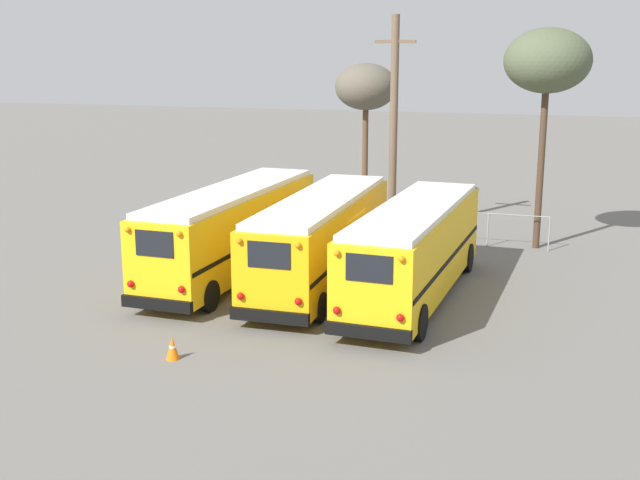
{
  "coord_description": "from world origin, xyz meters",
  "views": [
    {
      "loc": [
        8.22,
        -26.08,
        7.99
      ],
      "look_at": [
        0.0,
        -0.48,
        1.61
      ],
      "focal_mm": 45.0,
      "sensor_mm": 36.0,
      "label": 1
    }
  ],
  "objects_px": {
    "school_bus_0": "(233,228)",
    "school_bus_1": "(321,237)",
    "bare_tree_1": "(547,62)",
    "traffic_cone": "(172,348)",
    "school_bus_2": "(414,248)",
    "bare_tree_0": "(366,88)",
    "utility_pole": "(394,124)"
  },
  "relations": [
    {
      "from": "school_bus_0",
      "to": "school_bus_1",
      "type": "bearing_deg",
      "value": -1.94
    },
    {
      "from": "bare_tree_1",
      "to": "traffic_cone",
      "type": "bearing_deg",
      "value": -118.41
    },
    {
      "from": "school_bus_0",
      "to": "school_bus_2",
      "type": "xyz_separation_m",
      "value": [
        6.79,
        -0.76,
        -0.04
      ]
    },
    {
      "from": "bare_tree_1",
      "to": "traffic_cone",
      "type": "distance_m",
      "value": 19.24
    },
    {
      "from": "bare_tree_0",
      "to": "traffic_cone",
      "type": "distance_m",
      "value": 23.31
    },
    {
      "from": "school_bus_1",
      "to": "bare_tree_1",
      "type": "relative_size",
      "value": 1.2
    },
    {
      "from": "school_bus_0",
      "to": "bare_tree_0",
      "type": "distance_m",
      "value": 15.2
    },
    {
      "from": "school_bus_1",
      "to": "school_bus_2",
      "type": "xyz_separation_m",
      "value": [
        3.39,
        -0.65,
        0.02
      ]
    },
    {
      "from": "school_bus_1",
      "to": "bare_tree_1",
      "type": "distance_m",
      "value": 11.9
    },
    {
      "from": "school_bus_2",
      "to": "bare_tree_1",
      "type": "distance_m",
      "value": 10.8
    },
    {
      "from": "utility_pole",
      "to": "traffic_cone",
      "type": "bearing_deg",
      "value": -97.07
    },
    {
      "from": "school_bus_1",
      "to": "bare_tree_0",
      "type": "xyz_separation_m",
      "value": [
        -2.28,
        14.63,
        4.42
      ]
    },
    {
      "from": "utility_pole",
      "to": "bare_tree_0",
      "type": "relative_size",
      "value": 1.29
    },
    {
      "from": "bare_tree_1",
      "to": "school_bus_2",
      "type": "bearing_deg",
      "value": -112.55
    },
    {
      "from": "bare_tree_0",
      "to": "traffic_cone",
      "type": "bearing_deg",
      "value": -88.29
    },
    {
      "from": "school_bus_2",
      "to": "bare_tree_0",
      "type": "xyz_separation_m",
      "value": [
        -5.67,
        15.28,
        4.4
      ]
    },
    {
      "from": "school_bus_2",
      "to": "utility_pole",
      "type": "distance_m",
      "value": 10.48
    },
    {
      "from": "utility_pole",
      "to": "traffic_cone",
      "type": "relative_size",
      "value": 15.15
    },
    {
      "from": "school_bus_1",
      "to": "school_bus_2",
      "type": "bearing_deg",
      "value": -10.8
    },
    {
      "from": "utility_pole",
      "to": "bare_tree_0",
      "type": "distance_m",
      "value": 6.48
    },
    {
      "from": "school_bus_2",
      "to": "utility_pole",
      "type": "xyz_separation_m",
      "value": [
        -2.91,
        9.56,
        3.15
      ]
    },
    {
      "from": "bare_tree_1",
      "to": "utility_pole",
      "type": "bearing_deg",
      "value": 169.69
    },
    {
      "from": "traffic_cone",
      "to": "school_bus_1",
      "type": "bearing_deg",
      "value": 78.55
    },
    {
      "from": "school_bus_0",
      "to": "bare_tree_1",
      "type": "distance_m",
      "value": 14.05
    },
    {
      "from": "school_bus_2",
      "to": "school_bus_0",
      "type": "bearing_deg",
      "value": 173.59
    },
    {
      "from": "school_bus_1",
      "to": "bare_tree_0",
      "type": "relative_size",
      "value": 1.45
    },
    {
      "from": "school_bus_1",
      "to": "school_bus_2",
      "type": "distance_m",
      "value": 3.45
    },
    {
      "from": "school_bus_1",
      "to": "utility_pole",
      "type": "distance_m",
      "value": 9.47
    },
    {
      "from": "school_bus_0",
      "to": "bare_tree_1",
      "type": "xyz_separation_m",
      "value": [
        10.28,
        7.63,
        5.79
      ]
    },
    {
      "from": "school_bus_0",
      "to": "school_bus_1",
      "type": "relative_size",
      "value": 1.03
    },
    {
      "from": "school_bus_0",
      "to": "school_bus_2",
      "type": "distance_m",
      "value": 6.83
    },
    {
      "from": "school_bus_0",
      "to": "utility_pole",
      "type": "distance_m",
      "value": 10.11
    }
  ]
}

